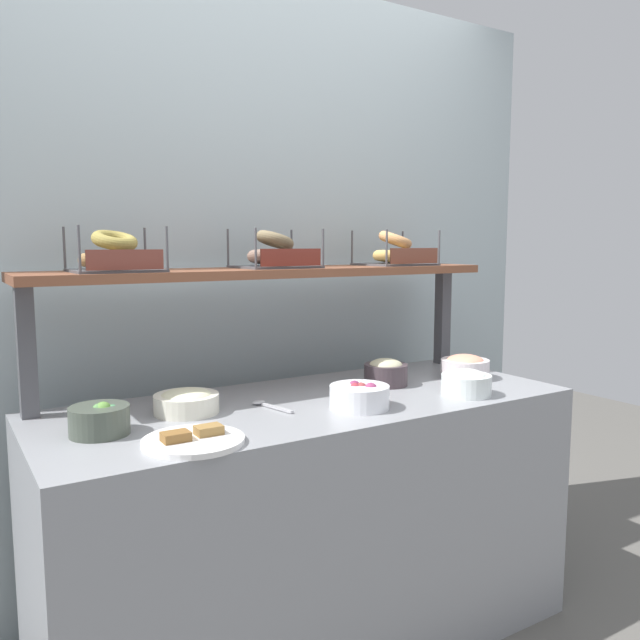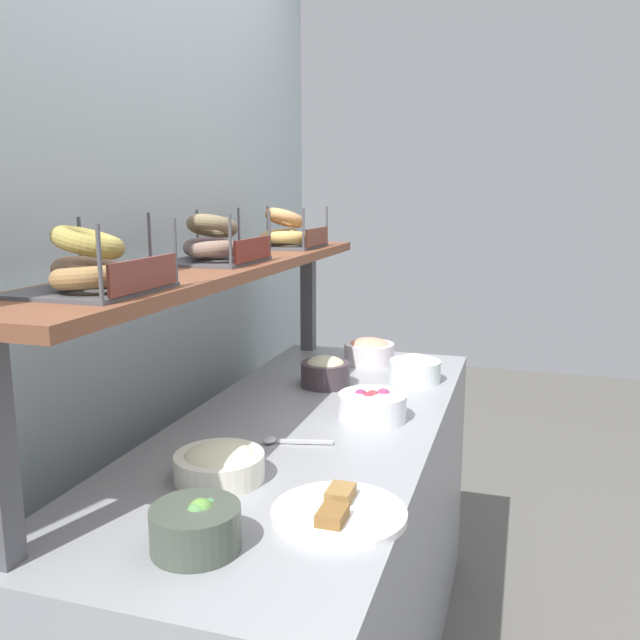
{
  "view_description": "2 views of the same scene",
  "coord_description": "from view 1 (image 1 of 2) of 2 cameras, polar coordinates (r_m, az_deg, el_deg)",
  "views": [
    {
      "loc": [
        -1.06,
        -1.76,
        1.37
      ],
      "look_at": [
        0.08,
        0.08,
        1.11
      ],
      "focal_mm": 35.5,
      "sensor_mm": 36.0,
      "label": 1
    },
    {
      "loc": [
        -1.65,
        -0.55,
        1.47
      ],
      "look_at": [
        0.17,
        0.02,
        1.1
      ],
      "focal_mm": 37.4,
      "sensor_mm": 36.0,
      "label": 2
    }
  ],
  "objects": [
    {
      "name": "bowl_tuna_salad",
      "position": [
        2.34,
        5.95,
        -4.68
      ],
      "size": [
        0.16,
        0.16,
        0.1
      ],
      "color": "#413439",
      "rests_on": "deli_counter"
    },
    {
      "name": "bowl_lox_spread",
      "position": [
        2.51,
        12.94,
        -4.11
      ],
      "size": [
        0.18,
        0.18,
        0.09
      ],
      "color": "silver",
      "rests_on": "deli_counter"
    },
    {
      "name": "back_wall",
      "position": [
        2.54,
        -7.17,
        3.08
      ],
      "size": [
        2.97,
        0.06,
        2.4
      ],
      "primitive_type": "cube",
      "color": "#A7B7BC",
      "rests_on": "ground_plane"
    },
    {
      "name": "shelf_riser_right",
      "position": [
        2.78,
        10.99,
        0.23
      ],
      "size": [
        0.05,
        0.05,
        0.4
      ],
      "primitive_type": "cube",
      "color": "#4C4C51",
      "rests_on": "deli_counter"
    },
    {
      "name": "bowl_beet_salad",
      "position": [
        2.01,
        3.59,
        -6.86
      ],
      "size": [
        0.19,
        0.19,
        0.08
      ],
      "color": "white",
      "rests_on": "deli_counter"
    },
    {
      "name": "bowl_veggie_mix",
      "position": [
        1.84,
        -19.23,
        -8.47
      ],
      "size": [
        0.16,
        0.16,
        0.09
      ],
      "color": "#454E43",
      "rests_on": "deli_counter"
    },
    {
      "name": "bowl_cream_cheese",
      "position": [
        2.23,
        13.04,
        -5.5
      ],
      "size": [
        0.17,
        0.17,
        0.09
      ],
      "color": "white",
      "rests_on": "deli_counter"
    },
    {
      "name": "bagel_basket_everything",
      "position": [
        2.07,
        -18.0,
        5.46
      ],
      "size": [
        0.28,
        0.25,
        0.14
      ],
      "color": "#4C4C51",
      "rests_on": "upper_shelf"
    },
    {
      "name": "serving_spoon_near_plate",
      "position": [
        2.04,
        -4.82,
        -7.62
      ],
      "size": [
        0.06,
        0.17,
        0.01
      ],
      "color": "#B7B7BC",
      "rests_on": "deli_counter"
    },
    {
      "name": "shelf_riser_left",
      "position": [
        2.06,
        -24.94,
        -2.59
      ],
      "size": [
        0.05,
        0.05,
        0.4
      ],
      "primitive_type": "cube",
      "color": "#4C4C51",
      "rests_on": "deli_counter"
    },
    {
      "name": "bagel_basket_sesame",
      "position": [
        2.58,
        6.79,
        5.99
      ],
      "size": [
        0.28,
        0.26,
        0.14
      ],
      "color": "#4C4C51",
      "rests_on": "upper_shelf"
    },
    {
      "name": "upper_shelf",
      "position": [
        2.29,
        -4.27,
        4.32
      ],
      "size": [
        1.73,
        0.32,
        0.03
      ],
      "primitive_type": "cube",
      "color": "brown",
      "rests_on": "shelf_riser_left"
    },
    {
      "name": "bowl_potato_salad",
      "position": [
        2.0,
        -11.95,
        -7.18
      ],
      "size": [
        0.2,
        0.2,
        0.07
      ],
      "color": "white",
      "rests_on": "deli_counter"
    },
    {
      "name": "deli_counter",
      "position": [
        2.26,
        -0.74,
        -17.79
      ],
      "size": [
        1.77,
        0.7,
        0.85
      ],
      "primitive_type": "cube",
      "color": "gray",
      "rests_on": "ground_plane"
    },
    {
      "name": "serving_plate_white",
      "position": [
        1.7,
        -11.35,
        -10.55
      ],
      "size": [
        0.27,
        0.27,
        0.04
      ],
      "color": "white",
      "rests_on": "deli_counter"
    },
    {
      "name": "ground_plane",
      "position": [
        2.46,
        -0.72,
        -26.81
      ],
      "size": [
        8.0,
        8.0,
        0.0
      ],
      "primitive_type": "plane",
      "color": "#595651"
    },
    {
      "name": "bagel_basket_poppy",
      "position": [
        2.3,
        -4.08,
        5.93
      ],
      "size": [
        0.29,
        0.26,
        0.14
      ],
      "color": "#4C4C51",
      "rests_on": "upper_shelf"
    }
  ]
}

